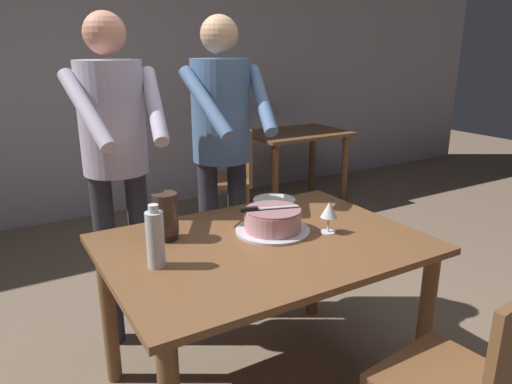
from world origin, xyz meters
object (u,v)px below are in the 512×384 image
cake_on_platter (273,221)px  background_chair_0 (233,173)px  plate_stack (274,204)px  hurricane_lamp (166,216)px  cake_knife (257,209)px  main_dining_table (264,265)px  person_standing_beside (115,148)px  wine_glass_near (329,211)px  chair_near_side (475,384)px  background_table (296,148)px  water_bottle (155,238)px  person_cutting_cake (222,138)px

cake_on_platter → background_chair_0: 2.05m
plate_stack → hurricane_lamp: (-0.63, -0.11, 0.08)m
cake_knife → background_chair_0: size_ratio=0.29×
main_dining_table → cake_knife: (0.02, 0.10, 0.23)m
plate_stack → background_chair_0: bearing=69.4°
main_dining_table → person_standing_beside: size_ratio=0.79×
main_dining_table → wine_glass_near: size_ratio=9.39×
person_standing_beside → hurricane_lamp: bearing=-81.8°
cake_on_platter → plate_stack: (0.18, 0.27, -0.03)m
chair_near_side → background_table: 3.42m
cake_on_platter → water_bottle: size_ratio=1.36×
main_dining_table → background_table: size_ratio=1.35×
water_bottle → background_table: size_ratio=0.25×
plate_stack → person_cutting_cake: 0.48m
wine_glass_near → water_bottle: (-0.79, 0.06, 0.01)m
cake_on_platter → chair_near_side: chair_near_side is taller
plate_stack → chair_near_side: bearing=-89.0°
main_dining_table → background_table: main_dining_table is taller
water_bottle → person_cutting_cake: (0.64, 0.69, 0.21)m
chair_near_side → cake_on_platter: bearing=102.2°
plate_stack → wine_glass_near: wine_glass_near is taller
water_bottle → chair_near_side: water_bottle is taller
person_standing_beside → background_chair_0: person_standing_beside is taller
cake_on_platter → plate_stack: bearing=56.2°
cake_on_platter → person_cutting_cake: 0.68m
water_bottle → person_standing_beside: 0.76m
person_cutting_cake → background_table: person_cutting_cake is taller
chair_near_side → person_cutting_cake: bearing=95.1°
hurricane_lamp → chair_near_side: bearing=-59.4°
cake_knife → person_cutting_cake: person_cutting_cake is taller
background_chair_0 → cake_on_platter: bearing=-112.7°
water_bottle → person_cutting_cake: 0.96m
cake_knife → wine_glass_near: size_ratio=1.83×
cake_on_platter → person_standing_beside: person_standing_beside is taller
plate_stack → hurricane_lamp: 0.64m
person_cutting_cake → background_chair_0: person_cutting_cake is taller
person_cutting_cake → water_bottle: bearing=-132.5°
main_dining_table → wine_glass_near: wine_glass_near is taller
cake_knife → chair_near_side: (0.27, -0.96, -0.37)m
cake_on_platter → hurricane_lamp: (-0.45, 0.16, 0.06)m
main_dining_table → cake_on_platter: (0.09, 0.07, 0.17)m
person_cutting_cake → background_table: 2.27m
background_table → water_bottle: bearing=-135.0°
cake_on_platter → background_chair_0: (0.78, 1.87, -0.31)m
wine_glass_near → hurricane_lamp: bearing=155.6°
plate_stack → chair_near_side: (0.02, -1.21, -0.28)m
cake_knife → background_table: size_ratio=0.26×
person_standing_beside → chair_near_side: 1.84m
water_bottle → background_table: bearing=45.0°
main_dining_table → cake_knife: 0.25m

